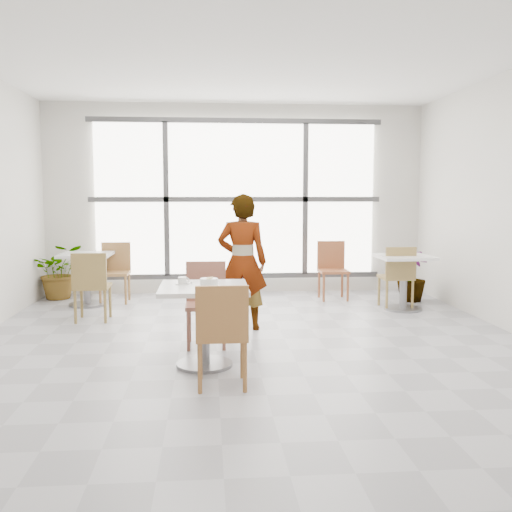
{
  "coord_description": "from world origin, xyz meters",
  "views": [
    {
      "loc": [
        -0.45,
        -5.68,
        1.59
      ],
      "look_at": [
        0.0,
        -0.3,
        1.0
      ],
      "focal_mm": 40.24,
      "sensor_mm": 36.0,
      "label": 1
    }
  ],
  "objects": [
    {
      "name": "wall_front",
      "position": [
        0.0,
        -3.5,
        1.5
      ],
      "size": [
        6.0,
        0.0,
        6.0
      ],
      "primitive_type": "plane",
      "rotation": [
        -1.57,
        0.0,
        0.0
      ],
      "color": "silver",
      "rests_on": "ground"
    },
    {
      "name": "wall_back",
      "position": [
        0.0,
        3.5,
        1.5
      ],
      "size": [
        6.0,
        0.0,
        6.0
      ],
      "primitive_type": "plane",
      "rotation": [
        1.57,
        0.0,
        0.0
      ],
      "color": "silver",
      "rests_on": "ground"
    },
    {
      "name": "chair_near",
      "position": [
        -0.35,
        -1.13,
        0.5
      ],
      "size": [
        0.42,
        0.42,
        0.87
      ],
      "rotation": [
        0.0,
        0.0,
        3.14
      ],
      "color": "#986334",
      "rests_on": "ground"
    },
    {
      "name": "bg_table_right",
      "position": [
        2.21,
        1.89,
        0.49
      ],
      "size": [
        0.7,
        0.7,
        0.75
      ],
      "color": "white",
      "rests_on": "ground"
    },
    {
      "name": "bg_table_left",
      "position": [
        -2.18,
        2.56,
        0.49
      ],
      "size": [
        0.7,
        0.7,
        0.75
      ],
      "color": "silver",
      "rests_on": "ground"
    },
    {
      "name": "coffee_cup",
      "position": [
        -0.69,
        -0.37,
        0.78
      ],
      "size": [
        0.16,
        0.13,
        0.07
      ],
      "color": "silver",
      "rests_on": "main_table"
    },
    {
      "name": "ceiling",
      "position": [
        0.0,
        0.0,
        3.0
      ],
      "size": [
        7.0,
        7.0,
        0.0
      ],
      "primitive_type": "plane",
      "rotation": [
        3.14,
        0.0,
        0.0
      ],
      "color": "white",
      "rests_on": "ground"
    },
    {
      "name": "bg_chair_left_far",
      "position": [
        -1.82,
        2.83,
        0.5
      ],
      "size": [
        0.42,
        0.42,
        0.87
      ],
      "color": "#9F7141",
      "rests_on": "ground"
    },
    {
      "name": "bg_chair_right_near",
      "position": [
        2.15,
        1.95,
        0.5
      ],
      "size": [
        0.42,
        0.42,
        0.87
      ],
      "rotation": [
        0.0,
        0.0,
        3.14
      ],
      "color": "#9B7E45",
      "rests_on": "ground"
    },
    {
      "name": "plant_right",
      "position": [
        2.55,
        2.51,
        0.39
      ],
      "size": [
        0.5,
        0.5,
        0.78
      ],
      "primitive_type": "imported",
      "rotation": [
        0.0,
        0.0,
        0.17
      ],
      "color": "#437D3F",
      "rests_on": "ground"
    },
    {
      "name": "person",
      "position": [
        -0.06,
        0.95,
        0.79
      ],
      "size": [
        0.62,
        0.44,
        1.59
      ],
      "primitive_type": "imported",
      "rotation": [
        0.0,
        0.0,
        3.03
      ],
      "color": "black",
      "rests_on": "ground"
    },
    {
      "name": "window",
      "position": [
        0.0,
        3.44,
        1.5
      ],
      "size": [
        4.6,
        0.07,
        2.52
      ],
      "color": "white",
      "rests_on": "ground"
    },
    {
      "name": "floor",
      "position": [
        0.0,
        0.0,
        0.0
      ],
      "size": [
        7.0,
        7.0,
        0.0
      ],
      "primitive_type": "plane",
      "color": "#9E9EA5",
      "rests_on": "ground"
    },
    {
      "name": "bg_chair_right_far",
      "position": [
        1.42,
        2.81,
        0.5
      ],
      "size": [
        0.42,
        0.42,
        0.87
      ],
      "color": "#995432",
      "rests_on": "ground"
    },
    {
      "name": "plant_left",
      "position": [
        -2.7,
        3.15,
        0.42
      ],
      "size": [
        0.91,
        0.85,
        0.83
      ],
      "primitive_type": "imported",
      "rotation": [
        0.0,
        0.0,
        0.31
      ],
      "color": "#51834B",
      "rests_on": "ground"
    },
    {
      "name": "bg_chair_left_near",
      "position": [
        -1.9,
        1.48,
        0.5
      ],
      "size": [
        0.42,
        0.42,
        0.87
      ],
      "rotation": [
        0.0,
        0.0,
        3.14
      ],
      "color": "olive",
      "rests_on": "ground"
    },
    {
      "name": "oatmeal_bowl",
      "position": [
        -0.45,
        -0.58,
        0.79
      ],
      "size": [
        0.21,
        0.21,
        0.09
      ],
      "color": "silver",
      "rests_on": "main_table"
    },
    {
      "name": "main_table",
      "position": [
        -0.49,
        -0.49,
        0.52
      ],
      "size": [
        0.8,
        0.8,
        0.75
      ],
      "color": "silver",
      "rests_on": "ground"
    },
    {
      "name": "chair_far",
      "position": [
        -0.48,
        0.29,
        0.5
      ],
      "size": [
        0.42,
        0.42,
        0.87
      ],
      "color": "brown",
      "rests_on": "ground"
    }
  ]
}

